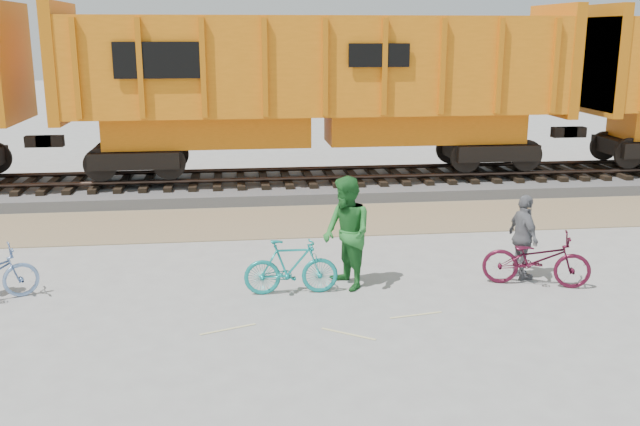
{
  "coord_description": "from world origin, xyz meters",
  "views": [
    {
      "loc": [
        -0.84,
        -11.02,
        4.41
      ],
      "look_at": [
        0.7,
        1.5,
        1.21
      ],
      "focal_mm": 40.0,
      "sensor_mm": 36.0,
      "label": 1
    }
  ],
  "objects_px": {
    "person_man": "(347,233)",
    "person_woman": "(523,237)",
    "bicycle_teal": "(291,267)",
    "bicycle_maroon": "(536,259)",
    "hopper_car_center": "(318,84)"
  },
  "relations": [
    {
      "from": "person_man",
      "to": "bicycle_teal",
      "type": "bearing_deg",
      "value": -98.09
    },
    {
      "from": "hopper_car_center",
      "to": "person_man",
      "type": "distance_m",
      "value": 8.43
    },
    {
      "from": "bicycle_maroon",
      "to": "person_man",
      "type": "distance_m",
      "value": 3.43
    },
    {
      "from": "bicycle_teal",
      "to": "person_woman",
      "type": "xyz_separation_m",
      "value": [
        4.28,
        0.29,
        0.3
      ]
    },
    {
      "from": "person_man",
      "to": "person_woman",
      "type": "height_order",
      "value": "person_man"
    },
    {
      "from": "bicycle_maroon",
      "to": "person_woman",
      "type": "xyz_separation_m",
      "value": [
        -0.1,
        0.4,
        0.3
      ]
    },
    {
      "from": "bicycle_teal",
      "to": "person_man",
      "type": "relative_size",
      "value": 0.81
    },
    {
      "from": "hopper_car_center",
      "to": "bicycle_teal",
      "type": "xyz_separation_m",
      "value": [
        -1.48,
        -8.38,
        -2.52
      ]
    },
    {
      "from": "hopper_car_center",
      "to": "person_woman",
      "type": "xyz_separation_m",
      "value": [
        2.8,
        -8.09,
        -2.22
      ]
    },
    {
      "from": "bicycle_teal",
      "to": "person_man",
      "type": "xyz_separation_m",
      "value": [
        1.0,
        0.2,
        0.51
      ]
    },
    {
      "from": "person_woman",
      "to": "hopper_car_center",
      "type": "bearing_deg",
      "value": 12.86
    },
    {
      "from": "bicycle_maroon",
      "to": "person_man",
      "type": "xyz_separation_m",
      "value": [
        -3.38,
        0.31,
        0.51
      ]
    },
    {
      "from": "person_man",
      "to": "person_woman",
      "type": "relative_size",
      "value": 1.27
    },
    {
      "from": "hopper_car_center",
      "to": "bicycle_maroon",
      "type": "relative_size",
      "value": 7.47
    },
    {
      "from": "person_man",
      "to": "hopper_car_center",
      "type": "bearing_deg",
      "value": 157.26
    }
  ]
}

